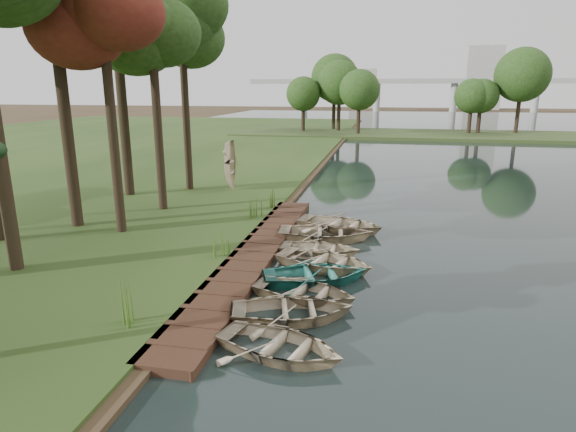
% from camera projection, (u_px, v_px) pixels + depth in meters
% --- Properties ---
extents(ground, '(300.00, 300.00, 0.00)m').
position_uv_depth(ground, '(297.00, 261.00, 17.87)').
color(ground, '#3D2F1D').
extents(boardwalk, '(1.60, 16.00, 0.30)m').
position_uv_depth(boardwalk, '(255.00, 254.00, 18.14)').
color(boardwalk, '#382115').
rests_on(boardwalk, ground).
extents(peninsula, '(50.00, 14.00, 0.45)m').
position_uv_depth(peninsula, '(424.00, 135.00, 63.63)').
color(peninsula, '#32431D').
rests_on(peninsula, ground).
extents(far_trees, '(45.60, 5.60, 8.80)m').
position_uv_depth(far_trees, '(401.00, 86.00, 62.67)').
color(far_trees, black).
rests_on(far_trees, peninsula).
extents(bridge, '(95.90, 4.00, 8.60)m').
position_uv_depth(bridge, '(424.00, 85.00, 127.33)').
color(bridge, '#A5A5A0').
rests_on(bridge, ground).
extents(building_a, '(10.00, 8.00, 18.00)m').
position_uv_depth(building_a, '(482.00, 78.00, 142.38)').
color(building_a, '#A5A5A0').
rests_on(building_a, ground).
extents(building_b, '(8.00, 8.00, 12.00)m').
position_uv_depth(building_b, '(363.00, 89.00, 154.60)').
color(building_b, '#A5A5A0').
rests_on(building_b, ground).
extents(rowboat_0, '(3.68, 3.05, 0.66)m').
position_uv_depth(rowboat_0, '(280.00, 342.00, 11.41)').
color(rowboat_0, '#BFAB8A').
rests_on(rowboat_0, water).
extents(rowboat_1, '(3.89, 3.20, 0.70)m').
position_uv_depth(rowboat_1, '(293.00, 307.00, 13.20)').
color(rowboat_1, '#BFAB8A').
rests_on(rowboat_1, water).
extents(rowboat_2, '(3.65, 2.96, 0.67)m').
position_uv_depth(rowboat_2, '(304.00, 289.00, 14.43)').
color(rowboat_2, '#BFAB8A').
rests_on(rowboat_2, water).
extents(rowboat_3, '(4.10, 3.52, 0.72)m').
position_uv_depth(rowboat_3, '(316.00, 272.00, 15.69)').
color(rowboat_3, '#2B776A').
rests_on(rowboat_3, water).
extents(rowboat_4, '(4.14, 3.49, 0.73)m').
position_uv_depth(rowboat_4, '(324.00, 259.00, 16.90)').
color(rowboat_4, '#BFAB8A').
rests_on(rowboat_4, water).
extents(rowboat_5, '(3.08, 2.22, 0.63)m').
position_uv_depth(rowboat_5, '(320.00, 247.00, 18.32)').
color(rowboat_5, '#BFAB8A').
rests_on(rowboat_5, water).
extents(rowboat_6, '(4.21, 3.20, 0.82)m').
position_uv_depth(rowboat_6, '(325.00, 231.00, 20.07)').
color(rowboat_6, '#BFAB8A').
rests_on(rowboat_6, water).
extents(rowboat_7, '(4.46, 3.66, 0.81)m').
position_uv_depth(rowboat_7, '(339.00, 222.00, 21.34)').
color(rowboat_7, '#BFAB8A').
rests_on(rowboat_7, water).
extents(stored_rowboat, '(3.07, 2.27, 0.61)m').
position_uv_depth(stored_rowboat, '(232.00, 185.00, 28.83)').
color(stored_rowboat, '#BFAB8A').
rests_on(stored_rowboat, bank).
extents(tree_2, '(4.32, 4.32, 9.62)m').
position_uv_depth(tree_2, '(104.00, 40.00, 18.59)').
color(tree_2, black).
rests_on(tree_2, bank).
extents(tree_4, '(4.10, 4.10, 10.54)m').
position_uv_depth(tree_4, '(151.00, 26.00, 22.18)').
color(tree_4, black).
rests_on(tree_4, bank).
extents(tree_6, '(4.04, 4.04, 11.05)m').
position_uv_depth(tree_6, '(181.00, 28.00, 26.90)').
color(tree_6, black).
rests_on(tree_6, bank).
extents(reeds_0, '(0.60, 0.60, 1.14)m').
position_uv_depth(reeds_0, '(125.00, 305.00, 12.27)').
color(reeds_0, '#3F661E').
rests_on(reeds_0, bank).
extents(reeds_1, '(0.60, 0.60, 1.00)m').
position_uv_depth(reeds_1, '(222.00, 243.00, 17.39)').
color(reeds_1, '#3F661E').
rests_on(reeds_1, bank).
extents(reeds_2, '(0.60, 0.60, 0.91)m').
position_uv_depth(reeds_2, '(255.00, 208.00, 22.68)').
color(reeds_2, '#3F661E').
rests_on(reeds_2, bank).
extents(reeds_3, '(0.60, 0.60, 1.00)m').
position_uv_depth(reeds_3, '(271.00, 198.00, 24.57)').
color(reeds_3, '#3F661E').
rests_on(reeds_3, bank).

